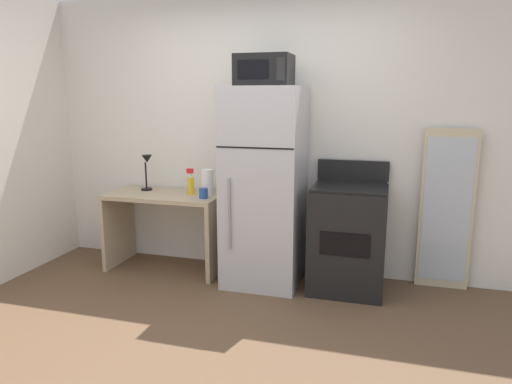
{
  "coord_description": "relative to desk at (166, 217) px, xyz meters",
  "views": [
    {
      "loc": [
        1.13,
        -2.56,
        1.66
      ],
      "look_at": [
        0.08,
        1.1,
        0.87
      ],
      "focal_mm": 32.34,
      "sensor_mm": 36.0,
      "label": 1
    }
  ],
  "objects": [
    {
      "name": "paper_towel_roll",
      "position": [
        0.41,
        0.06,
        0.35
      ],
      "size": [
        0.11,
        0.11,
        0.24
      ],
      "primitive_type": "cylinder",
      "color": "white",
      "rests_on": "desk"
    },
    {
      "name": "desk_lamp",
      "position": [
        -0.23,
        0.08,
        0.47
      ],
      "size": [
        0.14,
        0.12,
        0.35
      ],
      "color": "black",
      "rests_on": "desk"
    },
    {
      "name": "spray_bottle",
      "position": [
        0.26,
        0.03,
        0.33
      ],
      "size": [
        0.06,
        0.06,
        0.25
      ],
      "color": "yellow",
      "rests_on": "desk"
    },
    {
      "name": "coffee_mug",
      "position": [
        0.44,
        -0.1,
        0.28
      ],
      "size": [
        0.08,
        0.08,
        0.09
      ],
      "primitive_type": "cylinder",
      "color": "#264C99",
      "rests_on": "desk"
    },
    {
      "name": "wall_back_white",
      "position": [
        0.9,
        0.35,
        0.78
      ],
      "size": [
        5.0,
        0.1,
        2.6
      ],
      "primitive_type": "cube",
      "color": "silver",
      "rests_on": "ground"
    },
    {
      "name": "leaning_mirror",
      "position": [
        2.54,
        0.24,
        0.18
      ],
      "size": [
        0.44,
        0.03,
        1.4
      ],
      "color": "#C6B793",
      "rests_on": "ground"
    },
    {
      "name": "ground_plane",
      "position": [
        0.9,
        -1.35,
        -0.52
      ],
      "size": [
        12.0,
        12.0,
        0.0
      ],
      "primitive_type": "plane",
      "color": "brown"
    },
    {
      "name": "oven_range",
      "position": [
        1.74,
        -0.02,
        -0.05
      ],
      "size": [
        0.63,
        0.61,
        1.1
      ],
      "color": "black",
      "rests_on": "ground"
    },
    {
      "name": "desk",
      "position": [
        0.0,
        0.0,
        0.0
      ],
      "size": [
        1.11,
        0.56,
        0.75
      ],
      "color": "tan",
      "rests_on": "ground"
    },
    {
      "name": "microwave",
      "position": [
        1.0,
        -0.07,
        1.35
      ],
      "size": [
        0.46,
        0.35,
        0.26
      ],
      "color": "black",
      "rests_on": "refrigerator"
    },
    {
      "name": "refrigerator",
      "position": [
        1.0,
        -0.05,
        0.35
      ],
      "size": [
        0.66,
        0.68,
        1.74
      ],
      "color": "#B7B7BC",
      "rests_on": "ground"
    }
  ]
}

